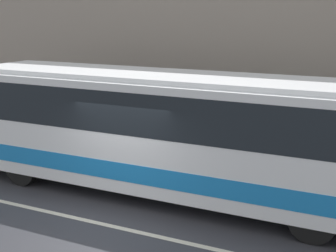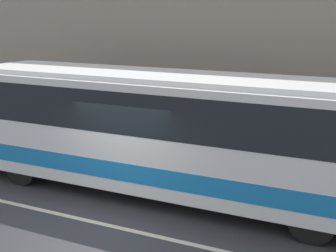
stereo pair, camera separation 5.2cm
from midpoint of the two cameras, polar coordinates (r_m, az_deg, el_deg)
The scene contains 6 objects.
ground_plane at distance 10.74m, azimuth -8.09°, elevation -11.70°, with size 60.00×60.00×0.00m, color #333338.
sidewalk at distance 15.17m, azimuth 3.25°, elevation -3.54°, with size 60.00×2.79×0.16m.
building_facade at distance 15.91m, azimuth 5.67°, elevation 14.10°, with size 60.00×0.35×9.73m.
lane_stripe at distance 10.74m, azimuth -8.09°, elevation -11.68°, with size 54.00×0.14×0.01m.
transit_bus at distance 11.90m, azimuth -1.75°, elevation -0.00°, with size 11.64×2.57×3.12m.
pedestrian_waiting at distance 15.78m, azimuth -3.16°, elevation 0.20°, with size 0.36×0.36×1.58m.
Camera 2 is at (5.51, -7.99, 4.61)m, focal length 50.00 mm.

